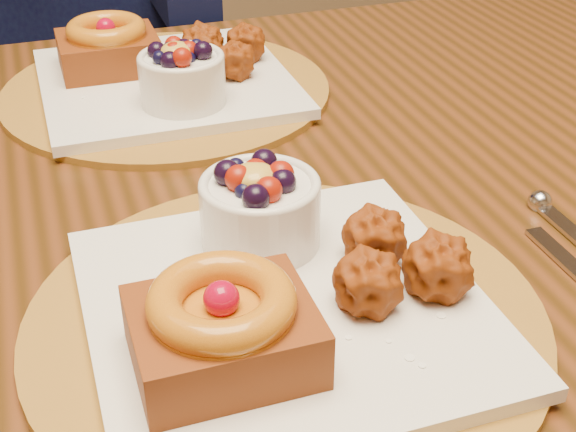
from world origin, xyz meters
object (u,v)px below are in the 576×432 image
object	(u,v)px
dining_table	(216,248)
place_setting_far	(163,74)
chair_far	(119,148)
place_setting_near	(279,289)

from	to	relation	value
dining_table	place_setting_far	xyz separation A→B (m)	(-0.00, 0.21, 0.10)
place_setting_far	chair_far	bearing A→B (deg)	92.59
place_setting_near	chair_far	world-z (taller)	chair_far
place_setting_near	dining_table	bearing A→B (deg)	89.13
place_setting_far	dining_table	bearing A→B (deg)	-89.19
place_setting_near	chair_far	xyz separation A→B (m)	(-0.02, 0.87, -0.31)
place_setting_near	chair_far	bearing A→B (deg)	91.30
dining_table	chair_far	world-z (taller)	chair_far
place_setting_far	chair_far	size ratio (longest dim) A/B	0.44
place_setting_near	chair_far	size ratio (longest dim) A/B	0.44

